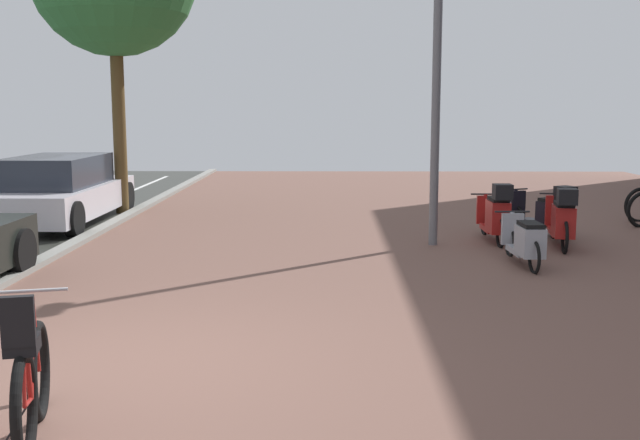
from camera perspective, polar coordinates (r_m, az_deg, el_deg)
ground at (r=6.53m, az=-1.94°, el=-11.33°), size 21.00×40.00×0.13m
bicycle_foreground at (r=5.45m, az=-21.66°, el=-11.43°), size 0.57×1.37×1.09m
scooter_near at (r=12.37m, az=18.01°, el=0.04°), size 0.64×1.86×1.02m
scooter_mid at (r=13.48m, az=16.88°, el=0.61°), size 0.98×1.59×0.93m
scooter_far at (r=10.81m, az=15.43°, el=-1.57°), size 0.52×1.65×0.71m
scooter_extra at (r=12.53m, az=13.30°, el=0.36°), size 0.52×1.75×1.04m
parked_car_far at (r=15.25m, az=-19.30°, el=2.13°), size 1.84×4.37×1.29m
lamp_post at (r=12.12m, az=9.00°, el=14.41°), size 0.20×0.52×6.27m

